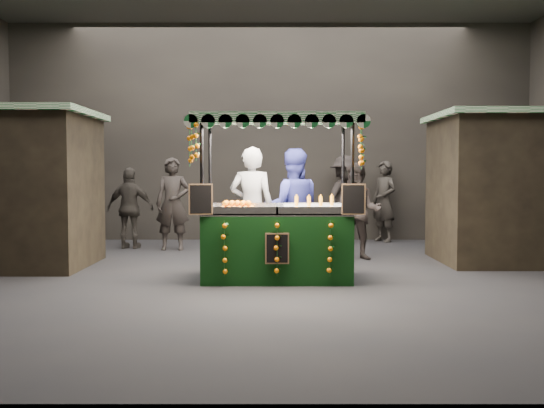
{
  "coord_description": "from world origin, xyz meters",
  "views": [
    {
      "loc": [
        0.06,
        -9.0,
        1.57
      ],
      "look_at": [
        0.06,
        0.18,
        1.09
      ],
      "focal_mm": 39.82,
      "sensor_mm": 36.0,
      "label": 1
    }
  ],
  "objects": [
    {
      "name": "vendor_grey",
      "position": [
        -0.27,
        0.76,
        0.99
      ],
      "size": [
        0.77,
        0.56,
        1.98
      ],
      "rotation": [
        0.0,
        0.0,
        3.02
      ],
      "color": "slate",
      "rests_on": "ground"
    },
    {
      "name": "neighbour_stall_right",
      "position": [
        4.4,
        1.5,
        1.31
      ],
      "size": [
        3.0,
        2.2,
        2.6
      ],
      "color": "black",
      "rests_on": "ground"
    },
    {
      "name": "shopper_5",
      "position": [
        4.5,
        2.69,
        0.86
      ],
      "size": [
        1.57,
        1.37,
        1.71
      ],
      "rotation": [
        0.0,
        0.0,
        2.49
      ],
      "color": "black",
      "rests_on": "ground"
    },
    {
      "name": "juice_stall",
      "position": [
        0.15,
        -0.24,
        0.74
      ],
      "size": [
        2.47,
        1.45,
        2.39
      ],
      "color": "black",
      "rests_on": "ground"
    },
    {
      "name": "shopper_6",
      "position": [
        2.6,
        4.6,
        0.91
      ],
      "size": [
        0.73,
        0.8,
        1.83
      ],
      "rotation": [
        0.0,
        0.0,
        -0.99
      ],
      "color": "#292521",
      "rests_on": "ground"
    },
    {
      "name": "shopper_1",
      "position": [
        1.61,
        1.8,
        0.87
      ],
      "size": [
        1.0,
        0.87,
        1.74
      ],
      "rotation": [
        0.0,
        0.0,
        -0.29
      ],
      "color": "#2A2322",
      "rests_on": "ground"
    },
    {
      "name": "shopper_2",
      "position": [
        -2.86,
        3.38,
        0.84
      ],
      "size": [
        1.02,
        0.52,
        1.67
      ],
      "rotation": [
        0.0,
        0.0,
        3.02
      ],
      "color": "#2C2824",
      "rests_on": "ground"
    },
    {
      "name": "shopper_0",
      "position": [
        -1.95,
        3.16,
        0.94
      ],
      "size": [
        0.7,
        0.47,
        1.87
      ],
      "rotation": [
        0.0,
        0.0,
        0.04
      ],
      "color": "black",
      "rests_on": "ground"
    },
    {
      "name": "market_hall",
      "position": [
        0.0,
        0.0,
        3.38
      ],
      "size": [
        12.1,
        10.1,
        5.05
      ],
      "color": "black",
      "rests_on": "ground"
    },
    {
      "name": "neighbour_stall_left",
      "position": [
        -4.4,
        1.0,
        1.31
      ],
      "size": [
        3.0,
        2.2,
        2.6
      ],
      "color": "black",
      "rests_on": "ground"
    },
    {
      "name": "ground",
      "position": [
        0.0,
        0.0,
        0.0
      ],
      "size": [
        12.0,
        12.0,
        0.0
      ],
      "primitive_type": "plane",
      "color": "black",
      "rests_on": "ground"
    },
    {
      "name": "shopper_4",
      "position": [
        -4.46,
        4.17,
        0.84
      ],
      "size": [
        0.88,
        0.63,
        1.67
      ],
      "rotation": [
        0.0,
        0.0,
        3.27
      ],
      "color": "black",
      "rests_on": "ground"
    },
    {
      "name": "shopper_3",
      "position": [
        1.71,
        4.48,
        0.97
      ],
      "size": [
        1.34,
        1.44,
        1.95
      ],
      "rotation": [
        0.0,
        0.0,
        0.91
      ],
      "color": "black",
      "rests_on": "ground"
    },
    {
      "name": "vendor_blue",
      "position": [
        0.4,
        0.89,
        0.98
      ],
      "size": [
        0.98,
        0.77,
        1.96
      ],
      "rotation": [
        0.0,
        0.0,
        3.18
      ],
      "color": "navy",
      "rests_on": "ground"
    }
  ]
}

